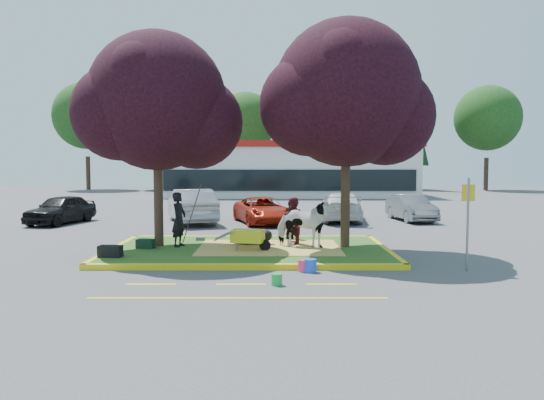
{
  "coord_description": "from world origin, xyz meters",
  "views": [
    {
      "loc": [
        0.69,
        -15.78,
        2.69
      ],
      "look_at": [
        0.68,
        0.5,
        1.55
      ],
      "focal_mm": 35.0,
      "sensor_mm": 36.0,
      "label": 1
    }
  ],
  "objects_px": {
    "car_black": "(61,209)",
    "calf": "(249,236)",
    "sign_post": "(468,214)",
    "bucket_green": "(277,280)",
    "bucket_blue": "(310,266)",
    "cow": "(303,224)",
    "wheelbarrow": "(248,236)",
    "bucket_pink": "(303,266)",
    "car_silver": "(192,206)",
    "handler": "(179,219)"
  },
  "relations": [
    {
      "from": "cow",
      "to": "car_black",
      "type": "bearing_deg",
      "value": 74.42
    },
    {
      "from": "calf",
      "to": "cow",
      "type": "bearing_deg",
      "value": -12.94
    },
    {
      "from": "car_black",
      "to": "car_silver",
      "type": "xyz_separation_m",
      "value": [
        5.77,
        0.3,
        0.12
      ]
    },
    {
      "from": "handler",
      "to": "wheelbarrow",
      "type": "relative_size",
      "value": 1.01
    },
    {
      "from": "calf",
      "to": "wheelbarrow",
      "type": "height_order",
      "value": "wheelbarrow"
    },
    {
      "from": "bucket_blue",
      "to": "car_silver",
      "type": "height_order",
      "value": "car_silver"
    },
    {
      "from": "cow",
      "to": "car_silver",
      "type": "bearing_deg",
      "value": 50.71
    },
    {
      "from": "calf",
      "to": "car_silver",
      "type": "bearing_deg",
      "value": 123.05
    },
    {
      "from": "handler",
      "to": "bucket_blue",
      "type": "relative_size",
      "value": 5.08
    },
    {
      "from": "cow",
      "to": "calf",
      "type": "distance_m",
      "value": 1.86
    },
    {
      "from": "calf",
      "to": "car_black",
      "type": "xyz_separation_m",
      "value": [
        -8.65,
        6.96,
        0.24
      ]
    },
    {
      "from": "calf",
      "to": "wheelbarrow",
      "type": "distance_m",
      "value": 1.25
    },
    {
      "from": "wheelbarrow",
      "to": "bucket_pink",
      "type": "height_order",
      "value": "wheelbarrow"
    },
    {
      "from": "cow",
      "to": "sign_post",
      "type": "relative_size",
      "value": 0.74
    },
    {
      "from": "handler",
      "to": "wheelbarrow",
      "type": "distance_m",
      "value": 2.34
    },
    {
      "from": "sign_post",
      "to": "bucket_blue",
      "type": "relative_size",
      "value": 7.14
    },
    {
      "from": "car_silver",
      "to": "bucket_green",
      "type": "bearing_deg",
      "value": 88.87
    },
    {
      "from": "sign_post",
      "to": "bucket_green",
      "type": "xyz_separation_m",
      "value": [
        -4.76,
        -1.58,
        -1.29
      ]
    },
    {
      "from": "bucket_pink",
      "to": "bucket_blue",
      "type": "xyz_separation_m",
      "value": [
        0.17,
        -0.07,
        0.01
      ]
    },
    {
      "from": "wheelbarrow",
      "to": "cow",
      "type": "bearing_deg",
      "value": 29.92
    },
    {
      "from": "cow",
      "to": "car_silver",
      "type": "relative_size",
      "value": 0.37
    },
    {
      "from": "calf",
      "to": "bucket_blue",
      "type": "bearing_deg",
      "value": -53.03
    },
    {
      "from": "cow",
      "to": "sign_post",
      "type": "height_order",
      "value": "sign_post"
    },
    {
      "from": "bucket_pink",
      "to": "car_silver",
      "type": "distance_m",
      "value": 11.58
    },
    {
      "from": "wheelbarrow",
      "to": "bucket_green",
      "type": "xyz_separation_m",
      "value": [
        0.8,
        -3.69,
        -0.45
      ]
    },
    {
      "from": "bucket_blue",
      "to": "car_silver",
      "type": "xyz_separation_m",
      "value": [
        -4.56,
        10.77,
        0.6
      ]
    },
    {
      "from": "car_black",
      "to": "sign_post",
      "type": "bearing_deg",
      "value": -22.11
    },
    {
      "from": "wheelbarrow",
      "to": "car_black",
      "type": "distance_m",
      "value": 11.94
    },
    {
      "from": "sign_post",
      "to": "bucket_pink",
      "type": "height_order",
      "value": "sign_post"
    },
    {
      "from": "sign_post",
      "to": "bucket_blue",
      "type": "distance_m",
      "value": 4.12
    },
    {
      "from": "cow",
      "to": "car_silver",
      "type": "distance_m",
      "value": 9.2
    },
    {
      "from": "calf",
      "to": "bucket_blue",
      "type": "xyz_separation_m",
      "value": [
        1.68,
        -3.51,
        -0.24
      ]
    },
    {
      "from": "wheelbarrow",
      "to": "sign_post",
      "type": "distance_m",
      "value": 6.0
    },
    {
      "from": "cow",
      "to": "car_silver",
      "type": "xyz_separation_m",
      "value": [
        -4.52,
        8.01,
        -0.11
      ]
    },
    {
      "from": "wheelbarrow",
      "to": "bucket_blue",
      "type": "distance_m",
      "value": 2.83
    },
    {
      "from": "handler",
      "to": "bucket_green",
      "type": "height_order",
      "value": "handler"
    },
    {
      "from": "car_black",
      "to": "calf",
      "type": "bearing_deg",
      "value": -25.07
    },
    {
      "from": "car_black",
      "to": "handler",
      "type": "bearing_deg",
      "value": -34.57
    },
    {
      "from": "bucket_green",
      "to": "car_black",
      "type": "xyz_separation_m",
      "value": [
        -9.48,
        11.89,
        0.51
      ]
    },
    {
      "from": "calf",
      "to": "handler",
      "type": "relative_size",
      "value": 0.7
    },
    {
      "from": "sign_post",
      "to": "bucket_green",
      "type": "bearing_deg",
      "value": -164.09
    },
    {
      "from": "car_silver",
      "to": "car_black",
      "type": "bearing_deg",
      "value": -15.12
    },
    {
      "from": "cow",
      "to": "wheelbarrow",
      "type": "distance_m",
      "value": 1.71
    },
    {
      "from": "bucket_blue",
      "to": "car_silver",
      "type": "distance_m",
      "value": 11.71
    },
    {
      "from": "bucket_pink",
      "to": "bucket_blue",
      "type": "distance_m",
      "value": 0.18
    },
    {
      "from": "handler",
      "to": "calf",
      "type": "bearing_deg",
      "value": -64.39
    },
    {
      "from": "bucket_blue",
      "to": "car_black",
      "type": "relative_size",
      "value": 0.09
    },
    {
      "from": "sign_post",
      "to": "bucket_pink",
      "type": "xyz_separation_m",
      "value": [
        -4.09,
        -0.1,
        -1.27
      ]
    },
    {
      "from": "handler",
      "to": "bucket_blue",
      "type": "height_order",
      "value": "handler"
    },
    {
      "from": "bucket_green",
      "to": "bucket_pink",
      "type": "bearing_deg",
      "value": 65.68
    }
  ]
}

